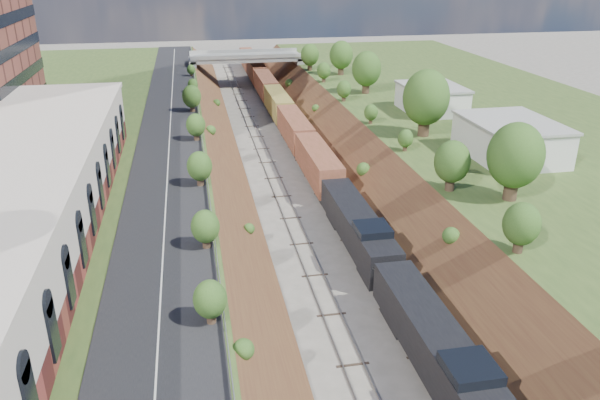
# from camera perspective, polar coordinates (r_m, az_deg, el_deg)

# --- Properties ---
(platform_left) EXTENTS (44.00, 180.00, 5.00)m
(platform_left) POSITION_cam_1_polar(r_m,az_deg,el_deg) (74.36, -26.08, 1.34)
(platform_left) COLOR #344E20
(platform_left) RESTS_ON ground
(platform_right) EXTENTS (44.00, 180.00, 5.00)m
(platform_right) POSITION_cam_1_polar(r_m,az_deg,el_deg) (84.75, 22.37, 4.40)
(platform_right) COLOR #344E20
(platform_right) RESTS_ON ground
(embankment_left) EXTENTS (10.00, 180.00, 10.00)m
(embankment_left) POSITION_cam_1_polar(r_m,az_deg,el_deg) (72.38, -8.80, 0.81)
(embankment_left) COLOR brown
(embankment_left) RESTS_ON ground
(embankment_right) EXTENTS (10.00, 180.00, 10.00)m
(embankment_right) POSITION_cam_1_polar(r_m,az_deg,el_deg) (76.09, 7.97, 1.96)
(embankment_right) COLOR brown
(embankment_right) RESTS_ON ground
(rail_left_track) EXTENTS (1.58, 180.00, 0.18)m
(rail_left_track) POSITION_cam_1_polar(r_m,az_deg,el_deg) (73.01, -2.21, 1.34)
(rail_left_track) COLOR gray
(rail_left_track) RESTS_ON ground
(rail_right_track) EXTENTS (1.58, 180.00, 0.18)m
(rail_right_track) POSITION_cam_1_polar(r_m,az_deg,el_deg) (73.90, 1.78, 1.62)
(rail_right_track) COLOR gray
(rail_right_track) RESTS_ON ground
(road) EXTENTS (8.00, 180.00, 0.10)m
(road) POSITION_cam_1_polar(r_m,az_deg,el_deg) (70.72, -12.69, 4.34)
(road) COLOR black
(road) RESTS_ON platform_left
(guardrail) EXTENTS (0.10, 171.00, 0.70)m
(guardrail) POSITION_cam_1_polar(r_m,az_deg,el_deg) (70.33, -9.38, 4.92)
(guardrail) COLOR #99999E
(guardrail) RESTS_ON platform_left
(overpass) EXTENTS (24.50, 8.30, 7.40)m
(overpass) POSITION_cam_1_polar(r_m,az_deg,el_deg) (131.69, -5.30, 13.11)
(overpass) COLOR gray
(overpass) RESTS_ON ground
(white_building_near) EXTENTS (9.00, 12.00, 4.00)m
(white_building_near) POSITION_cam_1_polar(r_m,az_deg,el_deg) (72.09, 19.81, 5.52)
(white_building_near) COLOR silver
(white_building_near) RESTS_ON platform_right
(white_building_far) EXTENTS (8.00, 10.00, 3.60)m
(white_building_far) POSITION_cam_1_polar(r_m,az_deg,el_deg) (90.89, 12.71, 9.53)
(white_building_far) COLOR silver
(white_building_far) RESTS_ON platform_right
(tree_right_large) EXTENTS (5.25, 5.25, 7.61)m
(tree_right_large) POSITION_cam_1_polar(r_m,az_deg,el_deg) (58.35, 20.28, 4.04)
(tree_right_large) COLOR #473323
(tree_right_large) RESTS_ON platform_right
(tree_left_crest) EXTENTS (2.45, 2.45, 3.55)m
(tree_left_crest) POSITION_cam_1_polar(r_m,az_deg,el_deg) (33.61, -7.70, -13.27)
(tree_left_crest) COLOR #473323
(tree_left_crest) RESTS_ON platform_left
(freight_train) EXTENTS (3.06, 155.81, 4.57)m
(freight_train) POSITION_cam_1_polar(r_m,az_deg,el_deg) (87.17, -0.35, 6.69)
(freight_train) COLOR black
(freight_train) RESTS_ON ground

